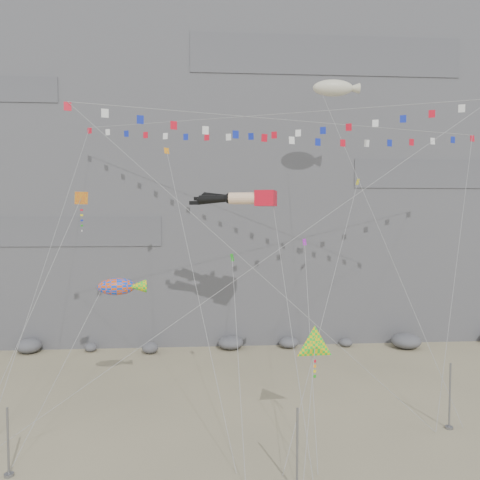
{
  "coord_description": "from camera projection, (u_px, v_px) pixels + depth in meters",
  "views": [
    {
      "loc": [
        -2.37,
        -30.01,
        13.67
      ],
      "look_at": [
        0.4,
        9.0,
        11.57
      ],
      "focal_mm": 35.0,
      "sensor_mm": 36.0,
      "label": 1
    }
  ],
  "objects": [
    {
      "name": "anchor_pole_center",
      "position": [
        297.0,
        450.0,
        22.91
      ],
      "size": [
        0.12,
        0.12,
        4.25
      ],
      "primitive_type": "cylinder",
      "color": "slate",
      "rests_on": "ground"
    },
    {
      "name": "anchor_pole_left",
      "position": [
        8.0,
        442.0,
        24.35
      ],
      "size": [
        0.12,
        0.12,
        3.66
      ],
      "primitive_type": "cylinder",
      "color": "slate",
      "rests_on": "ground"
    },
    {
      "name": "small_kite_d",
      "position": [
        357.0,
        186.0,
        38.46
      ],
      "size": [
        9.3,
        15.39,
        23.65
      ],
      "color": "yellow",
      "rests_on": "ground"
    },
    {
      "name": "flag_banner_upper",
      "position": [
        262.0,
        115.0,
        38.36
      ],
      "size": [
        32.88,
        19.04,
        30.4
      ],
      "color": "red",
      "rests_on": "ground"
    },
    {
      "name": "harlequin_kite",
      "position": [
        81.0,
        199.0,
        30.5
      ],
      "size": [
        5.73,
        7.25,
        16.73
      ],
      "color": "red",
      "rests_on": "ground"
    },
    {
      "name": "ground",
      "position": [
        244.0,
        422.0,
        30.79
      ],
      "size": [
        120.0,
        120.0,
        0.0
      ],
      "primitive_type": "plane",
      "color": "tan",
      "rests_on": "ground"
    },
    {
      "name": "small_kite_b",
      "position": [
        305.0,
        245.0,
        34.8
      ],
      "size": [
        2.17,
        11.69,
        16.09
      ],
      "color": "#AF22C6",
      "rests_on": "ground"
    },
    {
      "name": "fish_windsock",
      "position": [
        116.0,
        287.0,
        32.36
      ],
      "size": [
        6.29,
        8.62,
        12.28
      ],
      "color": "#E94D0B",
      "rests_on": "ground"
    },
    {
      "name": "flag_banner_lower",
      "position": [
        305.0,
        122.0,
        34.98
      ],
      "size": [
        31.95,
        12.42,
        23.29
      ],
      "color": "red",
      "rests_on": "ground"
    },
    {
      "name": "delta_kite",
      "position": [
        315.0,
        346.0,
        28.21
      ],
      "size": [
        3.42,
        6.68,
        8.76
      ],
      "color": "yellow",
      "rests_on": "ground"
    },
    {
      "name": "small_kite_c",
      "position": [
        232.0,
        260.0,
        33.21
      ],
      "size": [
        1.14,
        11.44,
        15.11
      ],
      "color": "green",
      "rests_on": "ground"
    },
    {
      "name": "small_kite_a",
      "position": [
        168.0,
        157.0,
        36.77
      ],
      "size": [
        5.3,
        14.49,
        23.76
      ],
      "color": "orange",
      "rests_on": "ground"
    },
    {
      "name": "legs_kite",
      "position": [
        242.0,
        199.0,
        37.51
      ],
      "size": [
        7.13,
        16.78,
        20.65
      ],
      "rotation": [
        0.0,
        0.0,
        -0.28
      ],
      "color": "red",
      "rests_on": "ground"
    },
    {
      "name": "anchor_pole_right",
      "position": [
        450.0,
        396.0,
        29.77
      ],
      "size": [
        0.12,
        0.12,
        4.26
      ],
      "primitive_type": "cylinder",
      "color": "slate",
      "rests_on": "ground"
    },
    {
      "name": "cliff",
      "position": [
        225.0,
        129.0,
        61.33
      ],
      "size": [
        80.0,
        28.0,
        50.0
      ],
      "primitive_type": "cube",
      "color": "slate",
      "rests_on": "ground"
    },
    {
      "name": "talus_boulders",
      "position": [
        231.0,
        343.0,
        47.69
      ],
      "size": [
        60.0,
        3.0,
        1.2
      ],
      "primitive_type": null,
      "color": "slate",
      "rests_on": "ground"
    },
    {
      "name": "blimp_windsock",
      "position": [
        333.0,
        89.0,
        41.24
      ],
      "size": [
        7.46,
        13.89,
        28.54
      ],
      "color": "beige",
      "rests_on": "ground"
    }
  ]
}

